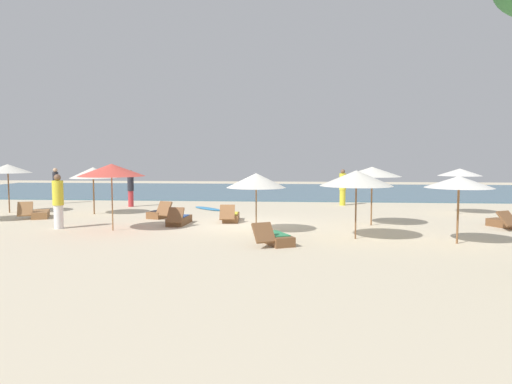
% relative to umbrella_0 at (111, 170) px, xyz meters
% --- Properties ---
extents(ground_plane, '(60.00, 60.00, 0.00)m').
position_rel_umbrella_0_xyz_m(ground_plane, '(4.35, 1.66, -2.09)').
color(ground_plane, beige).
extents(ocean_water, '(48.00, 16.00, 0.06)m').
position_rel_umbrella_0_xyz_m(ocean_water, '(4.35, 18.66, -2.06)').
color(ocean_water, '#476B7F').
rests_on(ocean_water, ground_plane).
extents(umbrella_0, '(2.26, 2.26, 2.30)m').
position_rel_umbrella_0_xyz_m(umbrella_0, '(0.00, 0.00, 0.00)').
color(umbrella_0, olive).
rests_on(umbrella_0, ground_plane).
extents(umbrella_1, '(1.88, 1.88, 2.01)m').
position_rel_umbrella_0_xyz_m(umbrella_1, '(13.53, 5.88, -0.24)').
color(umbrella_1, olive).
rests_on(umbrella_1, ground_plane).
extents(umbrella_3, '(2.00, 2.00, 1.99)m').
position_rel_umbrella_0_xyz_m(umbrella_3, '(4.96, 0.08, -0.34)').
color(umbrella_3, olive).
rests_on(umbrella_3, ground_plane).
extents(umbrella_4, '(2.02, 2.02, 2.20)m').
position_rel_umbrella_0_xyz_m(umbrella_4, '(-6.63, 4.56, -0.09)').
color(umbrella_4, brown).
rests_on(umbrella_4, ground_plane).
extents(umbrella_5, '(2.02, 2.02, 2.07)m').
position_rel_umbrella_0_xyz_m(umbrella_5, '(-2.60, 4.40, -0.25)').
color(umbrella_5, brown).
rests_on(umbrella_5, ground_plane).
extents(umbrella_6, '(2.13, 2.13, 2.17)m').
position_rel_umbrella_0_xyz_m(umbrella_6, '(9.08, 1.99, -0.10)').
color(umbrella_6, brown).
rests_on(umbrella_6, ground_plane).
extents(umbrella_7, '(2.24, 2.24, 2.13)m').
position_rel_umbrella_0_xyz_m(umbrella_7, '(8.13, -0.95, -0.20)').
color(umbrella_7, brown).
rests_on(umbrella_7, ground_plane).
extents(umbrella_8, '(1.94, 1.94, 1.99)m').
position_rel_umbrella_0_xyz_m(umbrella_8, '(11.00, -1.52, -0.28)').
color(umbrella_8, brown).
rests_on(umbrella_8, ground_plane).
extents(lounger_0, '(1.26, 1.78, 0.69)m').
position_rel_umbrella_0_xyz_m(lounger_0, '(5.66, -2.01, -1.91)').
color(lounger_0, brown).
rests_on(lounger_0, ground_plane).
extents(lounger_1, '(0.71, 1.71, 0.71)m').
position_rel_umbrella_0_xyz_m(lounger_1, '(3.74, 2.65, -1.91)').
color(lounger_1, brown).
rests_on(lounger_1, ground_plane).
extents(lounger_2, '(1.23, 1.76, 0.71)m').
position_rel_umbrella_0_xyz_m(lounger_2, '(-4.36, 3.02, -1.92)').
color(lounger_2, olive).
rests_on(lounger_2, ground_plane).
extents(lounger_3, '(0.67, 1.71, 0.70)m').
position_rel_umbrella_0_xyz_m(lounger_3, '(1.92, 1.62, -1.91)').
color(lounger_3, brown).
rests_on(lounger_3, ground_plane).
extents(lounger_4, '(1.33, 1.78, 0.67)m').
position_rel_umbrella_0_xyz_m(lounger_4, '(13.86, 1.68, -1.92)').
color(lounger_4, brown).
rests_on(lounger_4, ground_plane).
extents(lounger_5, '(1.11, 1.76, 0.73)m').
position_rel_umbrella_0_xyz_m(lounger_5, '(0.75, 3.54, -1.91)').
color(lounger_5, brown).
rests_on(lounger_5, ground_plane).
extents(person_0, '(0.40, 0.40, 1.93)m').
position_rel_umbrella_0_xyz_m(person_0, '(-2.08, 0.27, -1.11)').
color(person_0, white).
rests_on(person_0, ground_plane).
extents(person_1, '(0.41, 0.41, 1.92)m').
position_rel_umbrella_0_xyz_m(person_1, '(-6.60, 8.68, -1.09)').
color(person_1, '#26262D').
rests_on(person_1, ground_plane).
extents(person_2, '(0.49, 0.49, 1.88)m').
position_rel_umbrella_0_xyz_m(person_2, '(8.73, 9.07, -1.13)').
color(person_2, yellow).
rests_on(person_2, ground_plane).
extents(person_3, '(0.36, 0.36, 1.86)m').
position_rel_umbrella_0_xyz_m(person_3, '(-2.04, 7.52, -1.13)').
color(person_3, '#BF3338').
rests_on(person_3, ground_plane).
extents(surfboard, '(1.84, 1.94, 0.07)m').
position_rel_umbrella_0_xyz_m(surfboard, '(2.05, 6.73, -2.05)').
color(surfboard, '#338CCC').
rests_on(surfboard, ground_plane).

